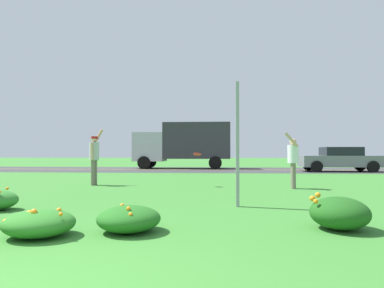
# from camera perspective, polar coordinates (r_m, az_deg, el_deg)

# --- Properties ---
(ground_plane) EXTENTS (120.00, 120.00, 0.00)m
(ground_plane) POSITION_cam_1_polar(r_m,az_deg,el_deg) (12.73, -4.87, -6.52)
(ground_plane) COLOR #387A2D
(highway_strip) EXTENTS (120.00, 7.33, 0.01)m
(highway_strip) POSITION_cam_1_polar(r_m,az_deg,el_deg) (22.88, -0.81, -4.23)
(highway_strip) COLOR #38383A
(highway_strip) RESTS_ON ground
(highway_center_stripe) EXTENTS (120.00, 0.16, 0.00)m
(highway_center_stripe) POSITION_cam_1_polar(r_m,az_deg,el_deg) (22.88, -0.81, -4.22)
(highway_center_stripe) COLOR yellow
(highway_center_stripe) RESTS_ON ground
(daylily_clump_mid_left) EXTENTS (0.85, 0.93, 0.51)m
(daylily_clump_mid_left) POSITION_cam_1_polar(r_m,az_deg,el_deg) (5.68, 23.05, -10.39)
(daylily_clump_mid_left) COLOR #1E5619
(daylily_clump_mid_left) RESTS_ON ground
(daylily_clump_mid_right) EXTENTS (0.91, 0.92, 0.40)m
(daylily_clump_mid_right) POSITION_cam_1_polar(r_m,az_deg,el_deg) (5.17, -10.34, -11.99)
(daylily_clump_mid_right) COLOR #23661E
(daylily_clump_mid_right) RESTS_ON ground
(daylily_clump_mid_center) EXTENTS (0.96, 0.91, 0.40)m
(daylily_clump_mid_center) POSITION_cam_1_polar(r_m,az_deg,el_deg) (5.23, -23.81, -11.81)
(daylily_clump_mid_center) COLOR #2D7526
(daylily_clump_mid_center) RESTS_ON ground
(sign_post_near_path) EXTENTS (0.07, 0.10, 2.64)m
(sign_post_near_path) POSITION_cam_1_polar(r_m,az_deg,el_deg) (7.37, 7.48, 0.01)
(sign_post_near_path) COLOR #93969B
(sign_post_near_path) RESTS_ON ground
(person_thrower_red_cap_gray_shirt) EXTENTS (0.44, 0.50, 1.98)m
(person_thrower_red_cap_gray_shirt) POSITION_cam_1_polar(r_m,az_deg,el_deg) (12.55, -15.76, -1.76)
(person_thrower_red_cap_gray_shirt) COLOR #B2B2B7
(person_thrower_red_cap_gray_shirt) RESTS_ON ground
(person_catcher_white_shirt) EXTENTS (0.47, 0.50, 1.77)m
(person_catcher_white_shirt) POSITION_cam_1_polar(r_m,az_deg,el_deg) (11.40, 16.26, -2.29)
(person_catcher_white_shirt) COLOR silver
(person_catcher_white_shirt) RESTS_ON ground
(frisbee_red) EXTENTS (0.27, 0.26, 0.12)m
(frisbee_red) POSITION_cam_1_polar(r_m,az_deg,el_deg) (11.68, 0.89, -1.71)
(frisbee_red) COLOR red
(car_gray_center_left) EXTENTS (4.50, 2.00, 1.45)m
(car_gray_center_left) POSITION_cam_1_polar(r_m,az_deg,el_deg) (22.32, 23.06, -2.30)
(car_gray_center_left) COLOR slate
(car_gray_center_left) RESTS_ON ground
(box_truck_silver) EXTENTS (6.70, 2.46, 3.20)m
(box_truck_silver) POSITION_cam_1_polar(r_m,az_deg,el_deg) (24.53, -1.27, 0.17)
(box_truck_silver) COLOR #B7BABF
(box_truck_silver) RESTS_ON ground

